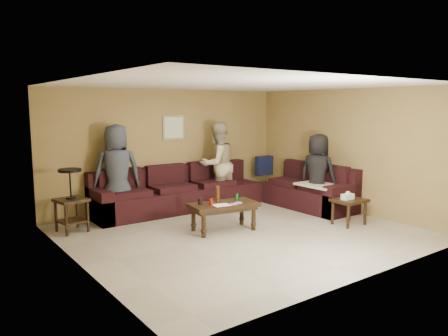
% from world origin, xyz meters
% --- Properties ---
extents(room, '(5.60, 5.50, 2.50)m').
position_xyz_m(room, '(0.00, 0.00, 1.66)').
color(room, '#ADA592').
rests_on(room, ground).
extents(sectional_sofa, '(4.65, 2.90, 0.97)m').
position_xyz_m(sectional_sofa, '(0.81, 1.52, 0.33)').
color(sectional_sofa, black).
rests_on(sectional_sofa, ground).
extents(coffee_table, '(1.25, 0.76, 0.77)m').
position_xyz_m(coffee_table, '(-0.18, 0.27, 0.41)').
color(coffee_table, black).
rests_on(coffee_table, ground).
extents(end_table_left, '(0.55, 0.55, 1.10)m').
position_xyz_m(end_table_left, '(-2.33, 1.75, 0.57)').
color(end_table_left, black).
rests_on(end_table_left, ground).
extents(side_table_right, '(0.59, 0.49, 0.62)m').
position_xyz_m(side_table_right, '(1.90, -0.75, 0.41)').
color(side_table_right, black).
rests_on(side_table_right, ground).
extents(waste_bin, '(0.26, 0.26, 0.27)m').
position_xyz_m(waste_bin, '(0.44, 1.45, 0.14)').
color(waste_bin, black).
rests_on(waste_bin, ground).
extents(wall_art, '(0.52, 0.04, 0.52)m').
position_xyz_m(wall_art, '(0.10, 2.48, 1.70)').
color(wall_art, tan).
rests_on(wall_art, ground).
extents(person_left, '(0.99, 0.74, 1.83)m').
position_xyz_m(person_left, '(-1.35, 2.09, 0.91)').
color(person_left, '#323945').
rests_on(person_left, ground).
extents(person_middle, '(0.91, 0.73, 1.81)m').
position_xyz_m(person_middle, '(0.88, 1.96, 0.90)').
color(person_middle, tan).
rests_on(person_middle, ground).
extents(person_right, '(0.70, 0.89, 1.60)m').
position_xyz_m(person_right, '(2.19, 0.27, 0.80)').
color(person_right, black).
rests_on(person_right, ground).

